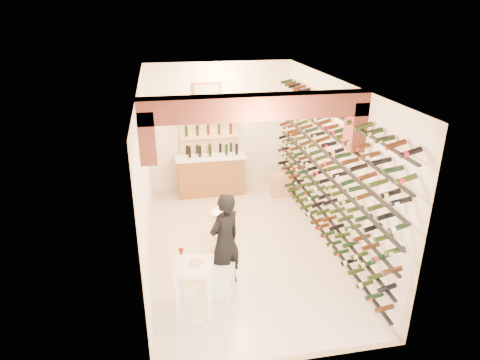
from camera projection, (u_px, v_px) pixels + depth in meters
The scene contains 11 objects.
ground at pixel (243, 246), 8.39m from camera, with size 6.00×6.00×0.00m, color beige.
room_shell at pixel (246, 141), 7.28m from camera, with size 3.52×6.02×3.21m.
wine_rack at pixel (322, 168), 8.05m from camera, with size 0.32×5.70×2.56m.
back_counter at pixel (211, 174), 10.53m from camera, with size 1.70×0.62×1.29m.
back_shelving at pixel (209, 146), 10.51m from camera, with size 1.40×0.31×2.73m.
tasting_table at pixel (194, 273), 6.37m from camera, with size 0.67×0.67×1.03m.
white_stool at pixel (220, 281), 6.91m from camera, with size 0.41×0.41×0.51m, color white.
person at pixel (225, 241), 6.93m from camera, with size 0.62×0.41×1.69m, color black.
chrome_barstool at pixel (222, 229), 7.99m from camera, with size 0.46×0.46×0.89m.
crate_lower at pixel (280, 190), 10.57m from camera, with size 0.45×0.31×0.27m, color tan.
crate_upper at pixel (281, 180), 10.46m from camera, with size 0.52×0.36×0.31m, color tan.
Camera 1 is at (-1.40, -7.10, 4.44)m, focal length 31.68 mm.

